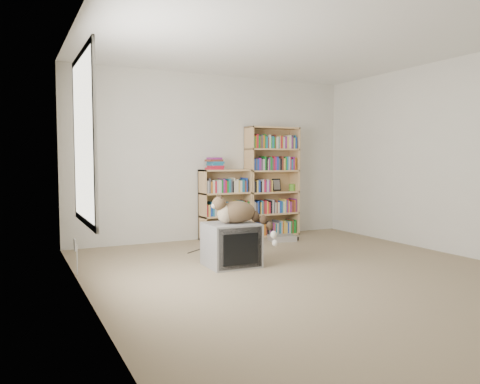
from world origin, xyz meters
name	(u,v)px	position (x,y,z in m)	size (l,w,h in m)	color
floor	(307,273)	(0.00, 0.00, 0.00)	(4.50, 5.00, 0.01)	gray
wall_back	(215,157)	(0.00, 2.50, 1.25)	(4.50, 0.02, 2.50)	beige
wall_left	(86,156)	(-2.25, 0.00, 1.25)	(0.02, 5.00, 2.50)	beige
wall_right	(456,157)	(2.25, 0.00, 1.25)	(0.02, 5.00, 2.50)	beige
ceiling	(310,35)	(0.00, 0.00, 2.50)	(4.50, 5.00, 0.02)	white
window	(84,139)	(-2.24, 0.20, 1.40)	(0.02, 1.22, 1.52)	white
crt_tv	(231,245)	(-0.58, 0.68, 0.24)	(0.57, 0.53, 0.49)	gray
cat	(242,215)	(-0.47, 0.62, 0.58)	(0.68, 0.50, 0.55)	#352215
bookcase_tall	(272,184)	(0.93, 2.36, 0.82)	(0.86, 0.30, 1.73)	tan
bookcase_short	(225,207)	(0.11, 2.36, 0.49)	(0.77, 0.30, 1.07)	tan
book_stack	(215,164)	(-0.08, 2.31, 1.16)	(0.22, 0.28, 0.18)	red
green_mug	(292,187)	(1.30, 2.34, 0.76)	(0.10, 0.10, 0.11)	#56982B
framed_print	(276,185)	(1.07, 2.44, 0.80)	(0.15, 0.01, 0.20)	black
dvd_player	(282,238)	(0.80, 1.82, 0.04)	(0.38, 0.27, 0.09)	silver
wall_outlet	(75,245)	(-2.24, 1.02, 0.32)	(0.01, 0.08, 0.13)	silver
floor_cables	(230,250)	(-0.21, 1.49, 0.00)	(1.20, 0.70, 0.01)	black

